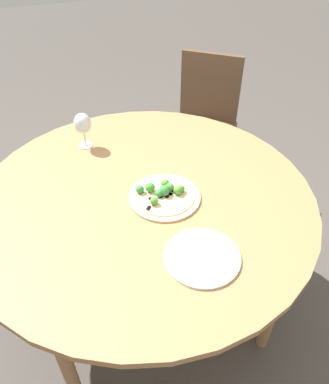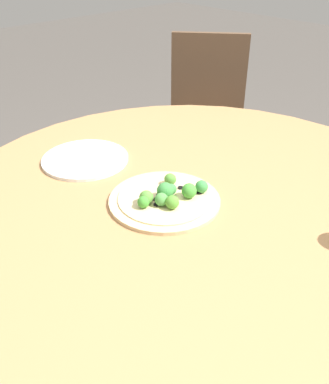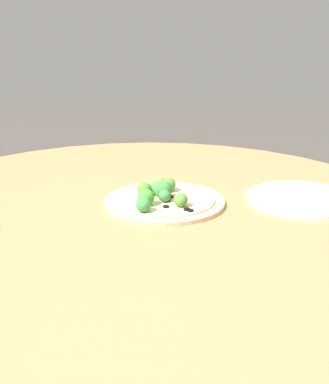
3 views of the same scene
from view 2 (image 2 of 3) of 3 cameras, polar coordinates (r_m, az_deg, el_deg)
name	(u,v)px [view 2 (image 2 of 3)]	position (r m, az deg, el deg)	size (l,w,h in m)	color
ground_plane	(189,370)	(1.62, 3.25, -22.66)	(12.00, 12.00, 0.00)	#4C4742
dining_table	(196,216)	(1.15, 4.24, -3.20)	(1.38, 1.38, 0.72)	#A87A4C
chair_2	(206,121)	(2.21, 5.56, 9.45)	(0.56, 0.56, 0.88)	brown
pizza	(166,198)	(1.09, 0.20, -0.77)	(0.29, 0.29, 0.06)	#DBBC89
plate_near	(85,159)	(1.32, -10.52, 4.33)	(0.26, 0.26, 0.01)	silver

